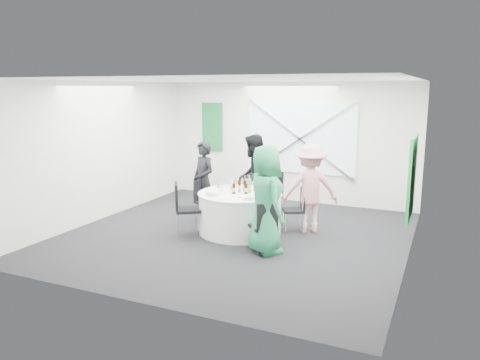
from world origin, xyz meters
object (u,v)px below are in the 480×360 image
at_px(person_man_back_left, 203,181).
at_px(chair_back, 271,191).
at_px(banquet_table, 240,213).
at_px(green_water_bottle, 249,186).
at_px(chair_back_right, 297,206).
at_px(person_woman_pink, 310,188).
at_px(person_woman_green, 266,200).
at_px(person_man_back, 253,177).
at_px(clear_water_bottle, 232,187).
at_px(chair_back_left, 204,198).
at_px(chair_front_left, 183,205).
at_px(chair_front_right, 265,224).

bearing_deg(person_man_back_left, chair_back, 50.34).
height_order(banquet_table, green_water_bottle, green_water_bottle).
relative_size(chair_back_right, person_woman_pink, 0.50).
bearing_deg(chair_back, person_woman_green, -61.28).
relative_size(chair_back_right, person_man_back, 0.48).
xyz_separation_m(person_woman_pink, clear_water_bottle, (-1.31, -0.60, 0.03)).
distance_m(banquet_table, chair_back_left, 1.05).
relative_size(chair_back_right, person_woman_green, 0.47).
xyz_separation_m(chair_back, chair_back_left, (-1.18, -0.69, -0.10)).
relative_size(chair_back, clear_water_bottle, 3.63).
xyz_separation_m(person_woman_pink, person_woman_green, (-0.35, -1.38, 0.05)).
bearing_deg(chair_back, person_man_back_left, -145.63).
bearing_deg(chair_back_right, person_man_back_left, -118.60).
relative_size(person_man_back_left, person_woman_pink, 0.97).
bearing_deg(person_woman_green, person_man_back_left, 8.99).
distance_m(person_man_back, green_water_bottle, 1.00).
xyz_separation_m(chair_back_left, green_water_bottle, (1.13, -0.32, 0.41)).
relative_size(chair_back_left, person_woman_pink, 0.50).
bearing_deg(clear_water_bottle, person_man_back, 91.02).
relative_size(green_water_bottle, clear_water_bottle, 1.18).
relative_size(chair_back_left, chair_back_right, 0.99).
height_order(banquet_table, person_woman_pink, person_woman_pink).
bearing_deg(chair_back_right, chair_back_left, -114.61).
distance_m(banquet_table, chair_back, 1.12).
distance_m(chair_front_left, person_man_back, 1.78).
height_order(chair_front_right, chair_front_left, chair_front_left).
relative_size(chair_back, person_man_back, 0.57).
bearing_deg(clear_water_bottle, chair_back_right, 25.17).
bearing_deg(banquet_table, person_man_back, 99.30).
bearing_deg(green_water_bottle, chair_back_right, 28.21).
bearing_deg(green_water_bottle, person_man_back, 108.78).
bearing_deg(chair_back, green_water_bottle, -82.10).
distance_m(chair_back, chair_front_left, 1.98).
xyz_separation_m(person_man_back_left, person_woman_green, (1.87, -1.33, 0.08)).
distance_m(chair_back_right, green_water_bottle, 0.99).
bearing_deg(person_man_back_left, green_water_bottle, 5.99).
relative_size(chair_front_right, person_woman_pink, 0.51).
bearing_deg(person_man_back_left, chair_front_left, -53.94).
bearing_deg(chair_front_left, chair_back, -66.63).
bearing_deg(chair_back_left, green_water_bottle, -83.82).
distance_m(chair_front_right, green_water_bottle, 1.20).
distance_m(person_man_back, person_woman_pink, 1.40).
xyz_separation_m(person_man_back_left, person_woman_pink, (2.22, 0.05, 0.03)).
bearing_deg(chair_front_right, person_man_back_left, -80.48).
xyz_separation_m(chair_back_right, clear_water_bottle, (-1.10, -0.52, 0.38)).
height_order(banquet_table, chair_back_left, chair_back_left).
distance_m(chair_front_right, clear_water_bottle, 1.33).
xyz_separation_m(person_man_back_left, clear_water_bottle, (0.91, -0.55, 0.06)).
xyz_separation_m(chair_back, person_man_back, (-0.37, -0.06, 0.29)).
relative_size(chair_front_right, person_man_back, 0.49).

